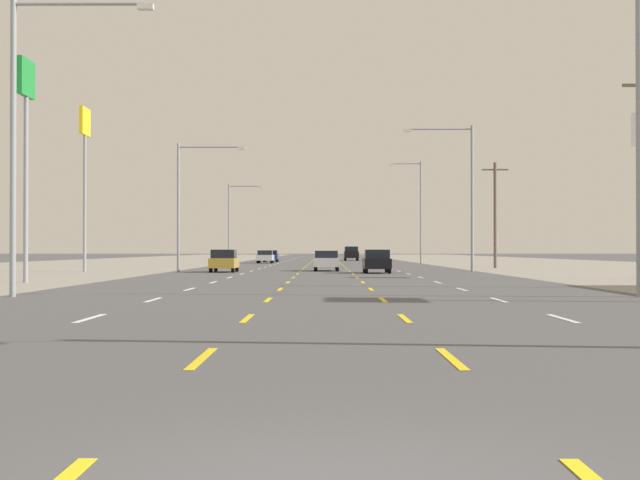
# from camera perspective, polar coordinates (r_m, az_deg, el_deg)

# --- Properties ---
(ground_plane) EXTENTS (572.00, 572.00, 0.00)m
(ground_plane) POSITION_cam_1_polar(r_m,az_deg,el_deg) (71.92, 0.32, -1.83)
(ground_plane) COLOR #4C4C4F
(lot_apron_left) EXTENTS (28.00, 440.00, 0.01)m
(lot_apron_left) POSITION_cam_1_polar(r_m,az_deg,el_deg) (76.05, -18.69, -1.73)
(lot_apron_left) COLOR gray
(lot_apron_left) RESTS_ON ground
(lane_markings) EXTENTS (10.64, 227.60, 0.01)m
(lane_markings) POSITION_cam_1_polar(r_m,az_deg,el_deg) (110.41, 0.31, -1.40)
(lane_markings) COLOR white
(lane_markings) RESTS_ON ground
(hatchback_inner_right_nearest) EXTENTS (1.72, 3.90, 1.54)m
(hatchback_inner_right_nearest) POSITION_cam_1_polar(r_m,az_deg,el_deg) (60.23, 3.54, -1.32)
(hatchback_inner_right_nearest) COLOR black
(hatchback_inner_right_nearest) RESTS_ON ground
(hatchback_far_left_near) EXTENTS (1.72, 3.90, 1.54)m
(hatchback_far_left_near) POSITION_cam_1_polar(r_m,az_deg,el_deg) (63.09, -5.97, -1.28)
(hatchback_far_left_near) COLOR #B28C33
(hatchback_far_left_near) RESTS_ON ground
(sedan_center_turn_mid) EXTENTS (1.80, 4.50, 1.46)m
(sedan_center_turn_mid) POSITION_cam_1_polar(r_m,az_deg,el_deg) (66.42, 0.40, -1.28)
(sedan_center_turn_mid) COLOR silver
(sedan_center_turn_mid) RESTS_ON ground
(sedan_far_left_midfar) EXTENTS (1.80, 4.50, 1.46)m
(sedan_far_left_midfar) POSITION_cam_1_polar(r_m,az_deg,el_deg) (104.69, -3.41, -1.03)
(sedan_far_left_midfar) COLOR silver
(sedan_far_left_midfar) RESTS_ON ground
(sedan_far_left_far) EXTENTS (1.80, 4.50, 1.46)m
(sedan_far_left_far) POSITION_cam_1_polar(r_m,az_deg,el_deg) (115.72, -3.06, -0.99)
(sedan_far_left_far) COLOR navy
(sedan_far_left_far) RESTS_ON ground
(suv_inner_right_farther) EXTENTS (1.98, 4.90, 1.98)m
(suv_inner_right_farther) POSITION_cam_1_polar(r_m,az_deg,el_deg) (128.11, 1.95, -0.83)
(suv_inner_right_farther) COLOR black
(suv_inner_right_farther) RESTS_ON ground
(sedan_far_right_farthest) EXTENTS (1.80, 4.50, 1.46)m
(sedan_far_right_farthest) POSITION_cam_1_polar(r_m,az_deg,el_deg) (131.99, 3.37, -0.94)
(sedan_far_right_farthest) COLOR navy
(sedan_far_right_farthest) RESTS_ON ground
(pole_sign_left_row_1) EXTENTS (0.24, 1.96, 10.43)m
(pole_sign_left_row_1) POSITION_cam_1_polar(r_m,az_deg,el_deg) (45.37, -17.76, 7.36)
(pole_sign_left_row_1) COLOR gray
(pole_sign_left_row_1) RESTS_ON ground
(pole_sign_left_row_2) EXTENTS (0.24, 2.15, 11.33)m
(pole_sign_left_row_2) POSITION_cam_1_polar(r_m,az_deg,el_deg) (65.66, -14.37, 5.57)
(pole_sign_left_row_2) COLOR gray
(pole_sign_left_row_2) RESTS_ON ground
(pole_sign_right_row_1) EXTENTS (0.24, 1.63, 8.88)m
(pole_sign_right_row_1) POSITION_cam_1_polar(r_m,az_deg,el_deg) (51.68, 19.14, 4.98)
(pole_sign_right_row_1) COLOR gray
(pole_sign_right_row_1) RESTS_ON ground
(streetlight_left_row_0) EXTENTS (4.66, 0.26, 9.78)m
(streetlight_left_row_0) POSITION_cam_1_polar(r_m,az_deg,el_deg) (31.52, -17.63, 7.06)
(streetlight_left_row_0) COLOR gray
(streetlight_left_row_0) RESTS_ON ground
(streetlight_right_row_0) EXTENTS (3.84, 0.26, 10.22)m
(streetlight_right_row_0) POSITION_cam_1_polar(r_m,az_deg,el_deg) (31.60, 18.55, 7.29)
(streetlight_right_row_0) COLOR gray
(streetlight_right_row_0) RESTS_ON ground
(streetlight_left_row_1) EXTENTS (4.73, 0.26, 8.89)m
(streetlight_left_row_1) POSITION_cam_1_polar(r_m,az_deg,el_deg) (64.21, -8.29, 2.73)
(streetlight_left_row_1) COLOR gray
(streetlight_left_row_1) RESTS_ON ground
(streetlight_right_row_1) EXTENTS (4.84, 0.26, 10.12)m
(streetlight_right_row_1) POSITION_cam_1_polar(r_m,az_deg,el_deg) (64.26, 8.96, 3.32)
(streetlight_right_row_1) COLOR gray
(streetlight_right_row_1) RESTS_ON ground
(streetlight_left_row_2) EXTENTS (3.69, 0.26, 8.52)m
(streetlight_left_row_2) POSITION_cam_1_polar(r_m,az_deg,el_deg) (97.59, -5.43, 1.41)
(streetlight_left_row_2) COLOR gray
(streetlight_left_row_2) RESTS_ON ground
(streetlight_right_row_2) EXTENTS (3.48, 0.26, 10.89)m
(streetlight_right_row_2) POSITION_cam_1_polar(r_m,az_deg,el_deg) (97.65, 6.11, 2.11)
(streetlight_right_row_2) COLOR gray
(streetlight_right_row_2) RESTS_ON ground
(utility_pole_right_row_1) EXTENTS (2.20, 0.26, 8.80)m
(utility_pole_right_row_1) POSITION_cam_1_polar(r_m,az_deg,el_deg) (77.82, 10.81, 1.66)
(utility_pole_right_row_1) COLOR brown
(utility_pole_right_row_1) RESTS_ON ground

